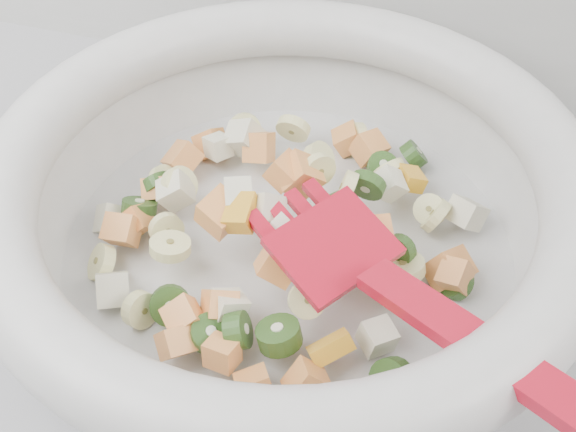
% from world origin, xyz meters
% --- Properties ---
extents(mixing_bowl, '(0.45, 0.40, 0.12)m').
position_xyz_m(mixing_bowl, '(0.16, 1.50, 0.96)').
color(mixing_bowl, silver).
rests_on(mixing_bowl, counter).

